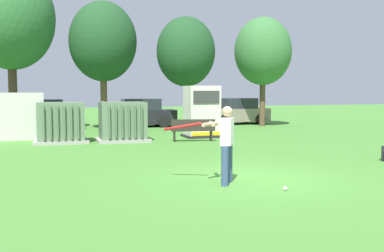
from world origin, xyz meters
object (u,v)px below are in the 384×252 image
(parked_car_right_of_center, at_px, (236,112))
(transformer_mid_west, at_px, (123,122))
(sports_ball, at_px, (285,188))
(parked_car_left_of_center, at_px, (139,114))
(batter, at_px, (225,141))
(park_bench, at_px, (193,128))
(transformer_west, at_px, (61,123))
(generator_enclosure, at_px, (202,112))
(parked_car_leftmost, at_px, (41,115))

(parked_car_right_of_center, bearing_deg, transformer_mid_west, -137.69)
(sports_ball, height_order, parked_car_left_of_center, parked_car_left_of_center)
(batter, bearing_deg, park_bench, 76.81)
(parked_car_left_of_center, bearing_deg, batter, -94.53)
(parked_car_right_of_center, bearing_deg, parked_car_left_of_center, -177.59)
(transformer_west, xyz_separation_m, transformer_mid_west, (2.44, -0.26, 0.00))
(transformer_mid_west, xyz_separation_m, sports_ball, (1.76, -10.27, -0.74))
(generator_enclosure, relative_size, parked_car_leftmost, 0.55)
(generator_enclosure, distance_m, parked_car_leftmost, 9.52)
(transformer_west, bearing_deg, sports_ball, -68.24)
(transformer_west, relative_size, batter, 1.21)
(transformer_mid_west, xyz_separation_m, parked_car_left_of_center, (2.11, 7.25, -0.04))
(generator_enclosure, bearing_deg, park_bench, -120.24)
(transformer_mid_west, distance_m, parked_car_leftmost, 7.87)
(sports_ball, bearing_deg, transformer_west, 111.76)
(batter, distance_m, sports_ball, 1.69)
(sports_ball, xyz_separation_m, parked_car_leftmost, (-5.04, 17.42, 0.71))
(sports_ball, relative_size, parked_car_leftmost, 0.02)
(park_bench, height_order, parked_car_right_of_center, parked_car_right_of_center)
(parked_car_leftmost, xyz_separation_m, parked_car_left_of_center, (5.40, 0.10, 0.00))
(parked_car_right_of_center, bearing_deg, park_bench, -123.13)
(parked_car_leftmost, distance_m, parked_car_left_of_center, 5.40)
(transformer_mid_west, distance_m, parked_car_left_of_center, 7.55)
(transformer_west, height_order, parked_car_left_of_center, same)
(batter, relative_size, parked_car_right_of_center, 0.40)
(batter, distance_m, parked_car_left_of_center, 16.53)
(parked_car_leftmost, bearing_deg, batter, -75.98)
(transformer_mid_west, distance_m, sports_ball, 10.44)
(park_bench, bearing_deg, transformer_mid_west, 161.67)
(transformer_west, height_order, park_bench, transformer_west)
(parked_car_leftmost, bearing_deg, parked_car_left_of_center, 1.02)
(transformer_west, xyz_separation_m, park_bench, (5.20, -1.17, -0.25))
(generator_enclosure, height_order, parked_car_leftmost, generator_enclosure)
(transformer_west, bearing_deg, park_bench, -12.68)
(generator_enclosure, xyz_separation_m, park_bench, (-0.92, -1.57, -0.60))
(transformer_west, xyz_separation_m, generator_enclosure, (6.11, 0.40, 0.35))
(park_bench, distance_m, sports_ball, 9.42)
(park_bench, bearing_deg, sports_ball, -96.07)
(generator_enclosure, xyz_separation_m, batter, (-2.86, -9.88, -0.16))
(transformer_west, relative_size, transformer_mid_west, 1.00)
(transformer_west, bearing_deg, parked_car_leftmost, 96.95)
(generator_enclosure, height_order, park_bench, generator_enclosure)
(transformer_west, distance_m, parked_car_left_of_center, 8.35)
(generator_enclosure, bearing_deg, parked_car_leftmost, 136.95)
(parked_car_right_of_center, bearing_deg, batter, -113.98)
(batter, height_order, parked_car_left_of_center, batter)
(parked_car_leftmost, relative_size, parked_car_left_of_center, 0.99)
(transformer_west, relative_size, sports_ball, 23.33)
(park_bench, xyz_separation_m, parked_car_leftmost, (-6.04, 8.07, 0.22))
(transformer_mid_west, relative_size, batter, 1.21)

